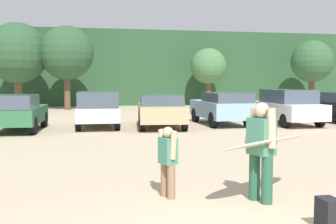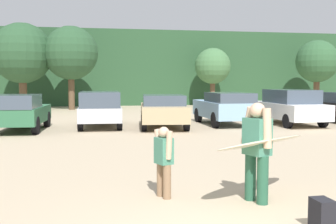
{
  "view_description": "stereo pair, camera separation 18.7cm",
  "coord_description": "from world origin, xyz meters",
  "px_view_note": "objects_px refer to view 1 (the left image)",
  "views": [
    {
      "loc": [
        -1.9,
        -4.66,
        2.07
      ],
      "look_at": [
        0.56,
        7.05,
        1.17
      ],
      "focal_mm": 44.82,
      "sensor_mm": 36.0,
      "label": 1
    },
    {
      "loc": [
        -1.72,
        -4.7,
        2.07
      ],
      "look_at": [
        0.56,
        7.05,
        1.17
      ],
      "focal_mm": 44.82,
      "sensor_mm": 36.0,
      "label": 2
    }
  ],
  "objects_px": {
    "parked_car_tan": "(161,110)",
    "parked_car_white": "(287,106)",
    "parked_car_forest_green": "(18,112)",
    "parked_car_sky_blue": "(222,107)",
    "person_adult": "(261,146)",
    "parked_car_silver": "(98,108)",
    "backpack_dropped": "(328,214)",
    "surfboard_cream": "(266,142)",
    "person_child": "(168,158)"
  },
  "relations": [
    {
      "from": "person_adult",
      "to": "parked_car_silver",
      "type": "bearing_deg",
      "value": -100.34
    },
    {
      "from": "parked_car_tan",
      "to": "person_child",
      "type": "height_order",
      "value": "parked_car_tan"
    },
    {
      "from": "person_child",
      "to": "parked_car_silver",
      "type": "bearing_deg",
      "value": -107.21
    },
    {
      "from": "parked_car_forest_green",
      "to": "person_adult",
      "type": "distance_m",
      "value": 12.43
    },
    {
      "from": "parked_car_white",
      "to": "person_adult",
      "type": "xyz_separation_m",
      "value": [
        -6.54,
        -11.55,
        0.1
      ]
    },
    {
      "from": "parked_car_silver",
      "to": "backpack_dropped",
      "type": "distance_m",
      "value": 13.71
    },
    {
      "from": "parked_car_tan",
      "to": "surfboard_cream",
      "type": "height_order",
      "value": "parked_car_tan"
    },
    {
      "from": "parked_car_sky_blue",
      "to": "person_adult",
      "type": "relative_size",
      "value": 2.41
    },
    {
      "from": "parked_car_forest_green",
      "to": "surfboard_cream",
      "type": "height_order",
      "value": "parked_car_forest_green"
    },
    {
      "from": "parked_car_tan",
      "to": "parked_car_white",
      "type": "height_order",
      "value": "parked_car_white"
    },
    {
      "from": "parked_car_forest_green",
      "to": "backpack_dropped",
      "type": "height_order",
      "value": "parked_car_forest_green"
    },
    {
      "from": "parked_car_forest_green",
      "to": "parked_car_tan",
      "type": "xyz_separation_m",
      "value": [
        5.95,
        0.28,
        -0.03
      ]
    },
    {
      "from": "parked_car_sky_blue",
      "to": "parked_car_white",
      "type": "xyz_separation_m",
      "value": [
        3.08,
        -0.42,
        0.03
      ]
    },
    {
      "from": "parked_car_silver",
      "to": "person_adult",
      "type": "relative_size",
      "value": 2.52
    },
    {
      "from": "parked_car_silver",
      "to": "parked_car_sky_blue",
      "type": "bearing_deg",
      "value": -87.91
    },
    {
      "from": "parked_car_sky_blue",
      "to": "parked_car_tan",
      "type": "bearing_deg",
      "value": 99.01
    },
    {
      "from": "parked_car_tan",
      "to": "parked_car_white",
      "type": "xyz_separation_m",
      "value": [
        6.06,
        0.11,
        0.08
      ]
    },
    {
      "from": "parked_car_forest_green",
      "to": "person_adult",
      "type": "relative_size",
      "value": 2.38
    },
    {
      "from": "parked_car_forest_green",
      "to": "parked_car_silver",
      "type": "distance_m",
      "value": 3.31
    },
    {
      "from": "parked_car_silver",
      "to": "parked_car_tan",
      "type": "relative_size",
      "value": 1.0
    },
    {
      "from": "parked_car_tan",
      "to": "backpack_dropped",
      "type": "relative_size",
      "value": 9.58
    },
    {
      "from": "person_adult",
      "to": "parked_car_sky_blue",
      "type": "bearing_deg",
      "value": -127.15
    },
    {
      "from": "parked_car_white",
      "to": "backpack_dropped",
      "type": "xyz_separation_m",
      "value": [
        -6.2,
        -13.04,
        -0.63
      ]
    },
    {
      "from": "person_adult",
      "to": "backpack_dropped",
      "type": "xyz_separation_m",
      "value": [
        0.34,
        -1.48,
        -0.74
      ]
    },
    {
      "from": "parked_car_forest_green",
      "to": "person_adult",
      "type": "height_order",
      "value": "person_adult"
    },
    {
      "from": "parked_car_sky_blue",
      "to": "backpack_dropped",
      "type": "height_order",
      "value": "parked_car_sky_blue"
    },
    {
      "from": "parked_car_silver",
      "to": "parked_car_tan",
      "type": "distance_m",
      "value": 2.79
    },
    {
      "from": "parked_car_tan",
      "to": "person_child",
      "type": "distance_m",
      "value": 11.05
    },
    {
      "from": "parked_car_silver",
      "to": "parked_car_tan",
      "type": "bearing_deg",
      "value": -98.73
    },
    {
      "from": "parked_car_white",
      "to": "surfboard_cream",
      "type": "distance_m",
      "value": 13.11
    },
    {
      "from": "parked_car_forest_green",
      "to": "surfboard_cream",
      "type": "bearing_deg",
      "value": -148.89
    },
    {
      "from": "parked_car_white",
      "to": "surfboard_cream",
      "type": "xyz_separation_m",
      "value": [
        -6.4,
        -11.44,
        0.15
      ]
    },
    {
      "from": "parked_car_white",
      "to": "backpack_dropped",
      "type": "distance_m",
      "value": 14.45
    },
    {
      "from": "parked_car_forest_green",
      "to": "parked_car_sky_blue",
      "type": "xyz_separation_m",
      "value": [
        8.93,
        0.81,
        0.02
      ]
    },
    {
      "from": "parked_car_silver",
      "to": "person_adult",
      "type": "height_order",
      "value": "person_adult"
    },
    {
      "from": "parked_car_forest_green",
      "to": "surfboard_cream",
      "type": "relative_size",
      "value": 1.72
    },
    {
      "from": "parked_car_white",
      "to": "person_adult",
      "type": "relative_size",
      "value": 2.6
    },
    {
      "from": "parked_car_white",
      "to": "person_child",
      "type": "xyz_separation_m",
      "value": [
        -8.04,
        -10.97,
        -0.15
      ]
    },
    {
      "from": "parked_car_silver",
      "to": "person_adult",
      "type": "xyz_separation_m",
      "value": [
        2.26,
        -11.97,
        0.11
      ]
    },
    {
      "from": "parked_car_tan",
      "to": "parked_car_white",
      "type": "distance_m",
      "value": 6.06
    },
    {
      "from": "parked_car_silver",
      "to": "backpack_dropped",
      "type": "xyz_separation_m",
      "value": [
        2.6,
        -13.45,
        -0.62
      ]
    },
    {
      "from": "parked_car_white",
      "to": "person_adult",
      "type": "distance_m",
      "value": 13.28
    },
    {
      "from": "parked_car_white",
      "to": "person_child",
      "type": "height_order",
      "value": "parked_car_white"
    },
    {
      "from": "parked_car_forest_green",
      "to": "parked_car_silver",
      "type": "bearing_deg",
      "value": -71.74
    },
    {
      "from": "parked_car_silver",
      "to": "parked_car_white",
      "type": "height_order",
      "value": "parked_car_white"
    },
    {
      "from": "parked_car_tan",
      "to": "surfboard_cream",
      "type": "bearing_deg",
      "value": -174.86
    },
    {
      "from": "parked_car_tan",
      "to": "backpack_dropped",
      "type": "distance_m",
      "value": 12.94
    },
    {
      "from": "parked_car_forest_green",
      "to": "parked_car_white",
      "type": "bearing_deg",
      "value": -83.94
    },
    {
      "from": "parked_car_white",
      "to": "surfboard_cream",
      "type": "relative_size",
      "value": 1.89
    },
    {
      "from": "parked_car_sky_blue",
      "to": "parked_car_white",
      "type": "height_order",
      "value": "parked_car_white"
    }
  ]
}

